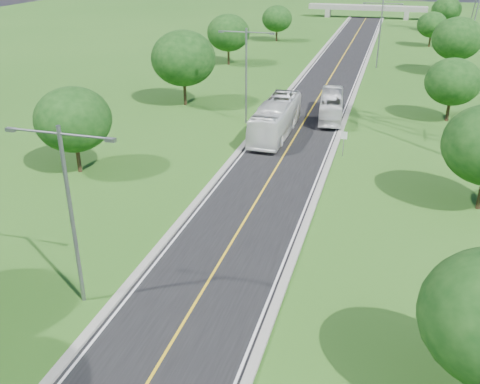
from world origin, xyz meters
name	(u,v)px	position (x,y,z in m)	size (l,w,h in m)	color
ground	(321,93)	(0.00, 60.00, 0.00)	(260.00, 260.00, 0.00)	#265718
road	(327,83)	(0.00, 66.00, 0.03)	(8.00, 150.00, 0.06)	black
curb_left	(297,80)	(-4.25, 66.00, 0.11)	(0.50, 150.00, 0.22)	gray
curb_right	(358,84)	(4.25, 66.00, 0.11)	(0.50, 150.00, 0.22)	gray
speed_limit_sign	(344,140)	(5.20, 37.98, 1.60)	(0.55, 0.09, 2.40)	slate
overpass	(367,8)	(0.00, 140.00, 2.41)	(30.00, 3.00, 3.20)	gray
streetlight_near_left	(70,203)	(-6.00, 12.00, 5.94)	(5.90, 0.25, 10.00)	slate
streetlight_mid_left	(246,68)	(-6.00, 45.00, 5.94)	(5.90, 0.25, 10.00)	slate
streetlight_far_right	(380,29)	(6.00, 78.00, 5.94)	(5.90, 0.25, 10.00)	slate
tree_lb	(73,119)	(-16.00, 28.00, 4.64)	(6.30, 6.30, 7.33)	black
tree_lc	(183,58)	(-15.00, 50.00, 5.58)	(7.56, 7.56, 8.79)	black
tree_ld	(228,33)	(-17.00, 74.00, 4.95)	(6.72, 6.72, 7.82)	black
tree_le	(277,19)	(-14.50, 98.00, 4.33)	(5.88, 5.88, 6.84)	black
tree_rc	(453,82)	(15.00, 52.00, 4.33)	(5.88, 5.88, 6.84)	black
tree_rd	(457,39)	(17.00, 76.00, 5.27)	(7.14, 7.14, 8.30)	black
tree_re	(432,25)	(14.50, 100.00, 4.02)	(5.46, 5.46, 6.35)	black
tree_rf	(446,10)	(18.00, 120.00, 4.64)	(6.30, 6.30, 7.33)	black
bus_outbound	(331,106)	(2.61, 49.33, 1.45)	(2.33, 9.96, 2.77)	silver
bus_inbound	(276,118)	(-2.04, 41.99, 1.77)	(2.88, 12.31, 3.43)	white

